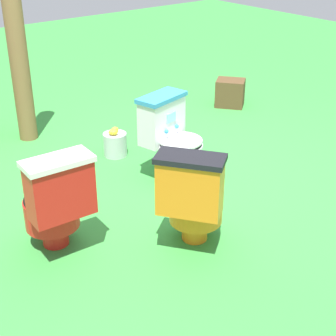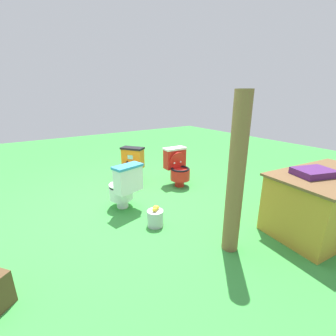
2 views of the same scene
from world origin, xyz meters
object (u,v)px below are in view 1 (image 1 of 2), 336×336
Objects in this scene: toilet_red at (55,201)px; lemon_bucket at (115,144)px; small_crate at (230,93)px; toilet_white at (172,138)px; toilet_orange at (193,198)px; wooden_post at (18,52)px.

lemon_bucket is (1.12, 1.02, -0.26)m from toilet_red.
toilet_red is 3.23m from small_crate.
toilet_orange is (-0.51, -0.86, 0.00)m from toilet_white.
toilet_orange is 2.49m from wooden_post.
toilet_red is at bearing -160.95° from toilet_orange.
toilet_orange is 2.87m from small_crate.
toilet_white is 2.25× the size of small_crate.
wooden_post reaches higher than toilet_red.
wooden_post is at bearing 74.46° from toilet_red.
toilet_white reaches higher than lemon_bucket.
wooden_post reaches higher than small_crate.
toilet_orange is at bearing 45.85° from toilet_white.
toilet_red reaches higher than lemon_bucket.
toilet_red is 2.25× the size of small_crate.
toilet_white is 1.30m from toilet_red.
wooden_post is at bearing 117.37° from lemon_bucket.
wooden_post reaches higher than lemon_bucket.
wooden_post is (0.66, 1.91, 0.50)m from toilet_red.
lemon_bucket is at bearing -170.37° from small_crate.
wooden_post is (-0.59, 1.58, 0.51)m from toilet_white.
wooden_post reaches higher than toilet_white.
toilet_white is 1.76m from wooden_post.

